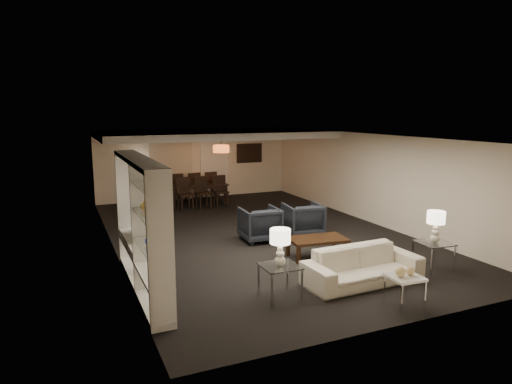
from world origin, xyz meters
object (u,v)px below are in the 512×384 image
at_px(sofa, 363,266).
at_px(floor_lamp, 141,180).
at_px(side_table_right, 433,256).
at_px(chair_nr, 221,191).
at_px(chair_fm, 192,186).
at_px(television, 135,222).
at_px(floor_speaker, 143,253).
at_px(chair_nl, 185,194).
at_px(vase_amber, 145,205).
at_px(pendant_light, 221,149).
at_px(marble_table, 404,291).
at_px(table_lamp_right, 435,227).
at_px(chair_fl, 176,188).
at_px(armchair_right, 303,219).
at_px(chair_fr, 209,185).
at_px(armchair_left, 260,224).
at_px(dining_table, 198,194).
at_px(side_table_left, 280,282).
at_px(chair_nm, 203,192).
at_px(vase_blue, 150,239).
at_px(table_lamp_left, 280,247).
at_px(coffee_table, 317,248).

relative_size(sofa, floor_lamp, 1.36).
height_order(sofa, side_table_right, sofa).
relative_size(chair_nr, chair_fm, 1.00).
relative_size(television, floor_speaker, 1.11).
bearing_deg(chair_nl, vase_amber, -113.78).
relative_size(pendant_light, marble_table, 1.02).
height_order(table_lamp_right, chair_fl, table_lamp_right).
distance_m(sofa, vase_amber, 4.05).
height_order(armchair_right, side_table_right, armchair_right).
bearing_deg(chair_fl, floor_lamp, -13.15).
bearing_deg(chair_nl, chair_nr, -4.14).
distance_m(pendant_light, chair_fm, 2.10).
bearing_deg(floor_speaker, pendant_light, 46.93).
bearing_deg(chair_fr, chair_nl, 42.05).
bearing_deg(armchair_left, dining_table, -84.98).
bearing_deg(sofa, television, 148.72).
bearing_deg(television, floor_speaker, -156.85).
distance_m(side_table_left, vase_amber, 2.57).
relative_size(floor_speaker, chair_nl, 0.93).
bearing_deg(side_table_left, chair_nm, 82.68).
xyz_separation_m(chair_nm, chair_fl, (-0.60, 1.30, 0.00)).
relative_size(vase_blue, floor_speaker, 0.19).
distance_m(pendant_light, armchair_left, 4.37).
bearing_deg(vase_amber, table_lamp_left, -19.21).
bearing_deg(table_lamp_left, side_table_right, 0.00).
bearing_deg(floor_lamp, armchair_left, -72.16).
height_order(chair_nm, chair_nr, same).
relative_size(sofa, chair_nl, 2.19).
relative_size(armchair_right, television, 0.87).
relative_size(chair_fl, chair_fr, 1.00).
height_order(side_table_right, table_lamp_right, table_lamp_right).
relative_size(side_table_right, television, 0.58).
distance_m(side_table_right, vase_blue, 5.55).
xyz_separation_m(chair_nr, floor_lamp, (-2.32, 1.56, 0.31)).
relative_size(sofa, armchair_left, 2.45).
relative_size(pendant_light, floor_lamp, 0.32).
relative_size(table_lamp_left, chair_nr, 0.62).
bearing_deg(coffee_table, table_lamp_left, -136.74).
bearing_deg(armchair_right, floor_speaker, 25.83).
bearing_deg(coffee_table, pendant_light, 91.50).
relative_size(pendant_light, coffee_table, 0.43).
distance_m(armchair_right, marble_table, 4.44).
bearing_deg(chair_fm, chair_fr, 174.84).
bearing_deg(chair_fr, marble_table, 85.54).
bearing_deg(floor_lamp, coffee_table, -71.79).
bearing_deg(vase_amber, coffee_table, 13.19).
bearing_deg(dining_table, chair_fl, 135.25).
height_order(armchair_left, marble_table, armchair_left).
height_order(vase_blue, chair_fl, vase_blue).
relative_size(table_lamp_left, dining_table, 0.32).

